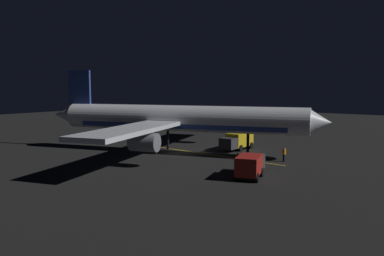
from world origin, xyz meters
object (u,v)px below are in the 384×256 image
at_px(airliner, 175,120).
at_px(traffic_cone_near_right, 260,160).
at_px(traffic_cone_near_left, 238,154).
at_px(baggage_truck, 250,166).
at_px(catering_truck, 237,141).
at_px(ground_crew_worker, 284,154).

distance_m(airliner, traffic_cone_near_right, 13.01).
bearing_deg(airliner, traffic_cone_near_left, 108.81).
relative_size(airliner, traffic_cone_near_right, 70.50).
distance_m(baggage_truck, catering_truck, 16.63).
relative_size(ground_crew_worker, traffic_cone_near_left, 3.16).
relative_size(airliner, traffic_cone_near_left, 70.50).
height_order(baggage_truck, traffic_cone_near_left, baggage_truck).
distance_m(baggage_truck, ground_crew_worker, 9.54).
bearing_deg(airliner, catering_truck, 141.81).
xyz_separation_m(baggage_truck, ground_crew_worker, (-9.52, -0.58, -0.28)).
xyz_separation_m(catering_truck, ground_crew_worker, (4.20, 8.81, -0.35)).
distance_m(traffic_cone_near_left, traffic_cone_near_right, 4.67).
distance_m(baggage_truck, traffic_cone_near_left, 11.71).
height_order(baggage_truck, catering_truck, catering_truck).
relative_size(airliner, catering_truck, 6.32).
bearing_deg(traffic_cone_near_left, catering_truck, -149.64).
xyz_separation_m(baggage_truck, catering_truck, (-13.72, -9.39, 0.07)).
bearing_deg(airliner, traffic_cone_near_right, 93.60).
bearing_deg(airliner, ground_crew_worker, 101.15).
relative_size(airliner, baggage_truck, 6.69).
bearing_deg(traffic_cone_near_left, ground_crew_worker, 90.78).
bearing_deg(ground_crew_worker, catering_truck, -115.50).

